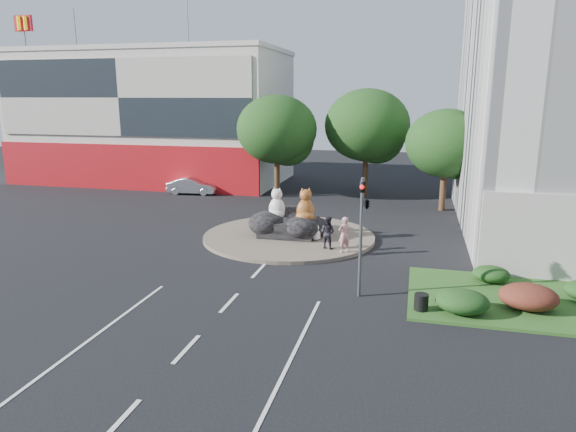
{
  "coord_description": "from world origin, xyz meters",
  "views": [
    {
      "loc": [
        7.01,
        -18.18,
        8.15
      ],
      "look_at": [
        0.64,
        7.23,
        2.0
      ],
      "focal_mm": 32.0,
      "sensor_mm": 36.0,
      "label": 1
    }
  ],
  "objects_px": {
    "pedestrian_dark": "(328,232)",
    "pedestrian_pink": "(344,235)",
    "parked_car": "(192,186)",
    "kitten_calico": "(265,230)",
    "cat_tabby": "(306,205)",
    "kitten_white": "(316,232)",
    "litter_bin": "(421,302)",
    "cat_white": "(277,203)"
  },
  "relations": [
    {
      "from": "kitten_white",
      "to": "pedestrian_dark",
      "type": "relative_size",
      "value": 0.51
    },
    {
      "from": "kitten_white",
      "to": "pedestrian_dark",
      "type": "distance_m",
      "value": 1.75
    },
    {
      "from": "cat_tabby",
      "to": "kitten_white",
      "type": "distance_m",
      "value": 1.68
    },
    {
      "from": "kitten_white",
      "to": "parked_car",
      "type": "relative_size",
      "value": 0.21
    },
    {
      "from": "kitten_calico",
      "to": "litter_bin",
      "type": "height_order",
      "value": "kitten_calico"
    },
    {
      "from": "cat_white",
      "to": "cat_tabby",
      "type": "height_order",
      "value": "cat_tabby"
    },
    {
      "from": "pedestrian_pink",
      "to": "pedestrian_dark",
      "type": "bearing_deg",
      "value": -70.4
    },
    {
      "from": "kitten_calico",
      "to": "pedestrian_dark",
      "type": "relative_size",
      "value": 0.55
    },
    {
      "from": "kitten_calico",
      "to": "litter_bin",
      "type": "relative_size",
      "value": 1.49
    },
    {
      "from": "cat_white",
      "to": "kitten_white",
      "type": "distance_m",
      "value": 2.93
    },
    {
      "from": "kitten_calico",
      "to": "pedestrian_dark",
      "type": "distance_m",
      "value": 4.04
    },
    {
      "from": "pedestrian_dark",
      "to": "parked_car",
      "type": "xyz_separation_m",
      "value": [
        -13.95,
        13.55,
        -0.39
      ]
    },
    {
      "from": "kitten_white",
      "to": "litter_bin",
      "type": "xyz_separation_m",
      "value": [
        5.74,
        -8.44,
        -0.21
      ]
    },
    {
      "from": "litter_bin",
      "to": "kitten_white",
      "type": "bearing_deg",
      "value": 124.23
    },
    {
      "from": "cat_tabby",
      "to": "kitten_white",
      "type": "height_order",
      "value": "cat_tabby"
    },
    {
      "from": "parked_car",
      "to": "litter_bin",
      "type": "distance_m",
      "value": 27.85
    },
    {
      "from": "parked_car",
      "to": "cat_tabby",
      "type": "bearing_deg",
      "value": -139.01
    },
    {
      "from": "pedestrian_pink",
      "to": "cat_tabby",
      "type": "bearing_deg",
      "value": -85.79
    },
    {
      "from": "cat_tabby",
      "to": "parked_car",
      "type": "bearing_deg",
      "value": 115.16
    },
    {
      "from": "pedestrian_pink",
      "to": "parked_car",
      "type": "bearing_deg",
      "value": -86.18
    },
    {
      "from": "pedestrian_dark",
      "to": "parked_car",
      "type": "height_order",
      "value": "pedestrian_dark"
    },
    {
      "from": "cat_white",
      "to": "pedestrian_pink",
      "type": "xyz_separation_m",
      "value": [
        4.33,
        -2.62,
        -0.91
      ]
    },
    {
      "from": "pedestrian_dark",
      "to": "pedestrian_pink",
      "type": "bearing_deg",
      "value": 172.4
    },
    {
      "from": "pedestrian_pink",
      "to": "parked_car",
      "type": "xyz_separation_m",
      "value": [
        -14.9,
        14.05,
        -0.45
      ]
    },
    {
      "from": "cat_white",
      "to": "cat_tabby",
      "type": "relative_size",
      "value": 0.95
    },
    {
      "from": "cat_tabby",
      "to": "pedestrian_pink",
      "type": "xyz_separation_m",
      "value": [
        2.57,
        -2.39,
        -0.96
      ]
    },
    {
      "from": "cat_white",
      "to": "kitten_calico",
      "type": "relative_size",
      "value": 1.98
    },
    {
      "from": "parked_car",
      "to": "litter_bin",
      "type": "height_order",
      "value": "parked_car"
    },
    {
      "from": "pedestrian_dark",
      "to": "parked_car",
      "type": "bearing_deg",
      "value": -24.24
    },
    {
      "from": "cat_white",
      "to": "pedestrian_dark",
      "type": "distance_m",
      "value": 4.1
    },
    {
      "from": "parked_car",
      "to": "litter_bin",
      "type": "xyz_separation_m",
      "value": [
        18.8,
        -20.54,
        -0.25
      ]
    },
    {
      "from": "kitten_calico",
      "to": "kitten_white",
      "type": "height_order",
      "value": "kitten_calico"
    },
    {
      "from": "kitten_white",
      "to": "pedestrian_pink",
      "type": "xyz_separation_m",
      "value": [
        1.84,
        -1.94,
        0.49
      ]
    },
    {
      "from": "pedestrian_pink",
      "to": "pedestrian_dark",
      "type": "xyz_separation_m",
      "value": [
        -0.95,
        0.5,
        -0.07
      ]
    },
    {
      "from": "kitten_calico",
      "to": "litter_bin",
      "type": "xyz_separation_m",
      "value": [
        8.7,
        -8.16,
        -0.24
      ]
    },
    {
      "from": "pedestrian_dark",
      "to": "kitten_white",
      "type": "bearing_deg",
      "value": -38.58
    },
    {
      "from": "kitten_calico",
      "to": "parked_car",
      "type": "bearing_deg",
      "value": 144.61
    },
    {
      "from": "cat_tabby",
      "to": "kitten_white",
      "type": "relative_size",
      "value": 2.22
    },
    {
      "from": "kitten_white",
      "to": "parked_car",
      "type": "distance_m",
      "value": 17.81
    },
    {
      "from": "parked_car",
      "to": "pedestrian_dark",
      "type": "bearing_deg",
      "value": -139.78
    },
    {
      "from": "cat_tabby",
      "to": "litter_bin",
      "type": "distance_m",
      "value": 11.11
    },
    {
      "from": "pedestrian_pink",
      "to": "litter_bin",
      "type": "distance_m",
      "value": 7.61
    }
  ]
}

